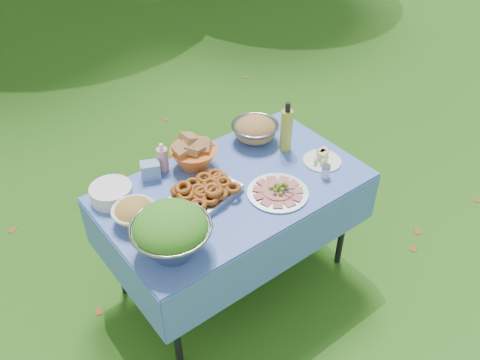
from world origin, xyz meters
The scene contains 14 objects.
ground centered at (0.00, 0.00, 0.00)m, with size 80.00×80.00×0.00m, color #1A3C0A.
picnic_table centered at (0.00, 0.00, 0.38)m, with size 1.46×0.86×0.76m, color #84B2FF.
salad_bowl centered at (-0.53, -0.21, 0.89)m, with size 0.39×0.39×0.25m, color gray, non-canonical shape.
pasta_bowl_white centered at (-0.57, 0.08, 0.82)m, with size 0.22×0.22×0.12m, color white, non-canonical shape.
plate_stack centered at (-0.58, 0.31, 0.80)m, with size 0.23×0.23×0.08m, color white.
wipes_box centered at (-0.32, 0.34, 0.81)m, with size 0.11×0.08×0.10m, color #7BA2C6.
sanitizer_bottle centered at (-0.23, 0.36, 0.85)m, with size 0.06×0.06×0.18m, color pink.
bread_bowl centered at (-0.07, 0.28, 0.85)m, with size 0.27×0.27×0.18m, color orange, non-canonical shape.
pasta_bowl_steel centered at (0.38, 0.28, 0.84)m, with size 0.29×0.29×0.15m, color gray, non-canonical shape.
fried_tray centered at (-0.18, 0.01, 0.80)m, with size 0.35×0.25×0.08m, color silver.
charcuterie_platter centered at (0.15, -0.20, 0.80)m, with size 0.34×0.34×0.08m, color silver.
oil_bottle centered at (0.46, 0.09, 0.92)m, with size 0.07×0.07×0.32m, color #ACBC33.
cheese_plate centered at (0.55, -0.15, 0.79)m, with size 0.23×0.23×0.06m, color white.
shaker centered at (0.46, -0.26, 0.80)m, with size 0.05×0.05×0.08m, color white.
Camera 1 is at (-1.30, -1.74, 2.56)m, focal length 38.00 mm.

